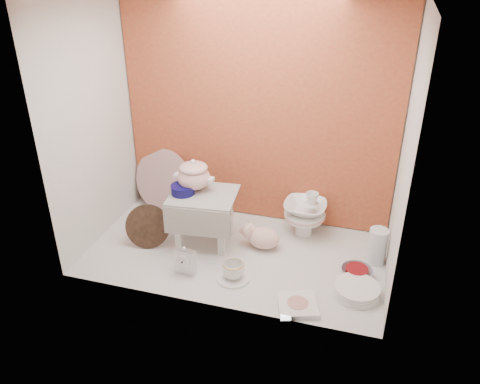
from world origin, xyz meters
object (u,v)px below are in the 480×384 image
(floral_platter, at_px, (163,180))
(mantel_clock, at_px, (185,260))
(crystal_bowl, at_px, (356,273))
(soup_tureen, at_px, (194,174))
(gold_rim_teacup, at_px, (233,270))
(dinner_plate_stack, at_px, (357,290))
(blue_white_vase, at_px, (185,198))
(plush_pig, at_px, (264,238))
(step_stool, at_px, (204,218))
(porcelain_tower, at_px, (305,213))

(floral_platter, xyz_separation_m, mantel_clock, (0.44, -0.70, -0.12))
(floral_platter, xyz_separation_m, crystal_bowl, (1.40, -0.45, -0.19))
(soup_tureen, bearing_deg, floral_platter, 140.32)
(soup_tureen, height_order, crystal_bowl, soup_tureen)
(mantel_clock, relative_size, gold_rim_teacup, 1.44)
(dinner_plate_stack, bearing_deg, blue_white_vase, 155.73)
(blue_white_vase, height_order, plush_pig, blue_white_vase)
(step_stool, height_order, soup_tureen, soup_tureen)
(blue_white_vase, relative_size, dinner_plate_stack, 0.97)
(blue_white_vase, height_order, dinner_plate_stack, blue_white_vase)
(step_stool, bearing_deg, gold_rim_teacup, -53.66)
(soup_tureen, xyz_separation_m, mantel_clock, (0.08, -0.39, -0.36))
(step_stool, height_order, blue_white_vase, step_stool)
(plush_pig, distance_m, dinner_plate_stack, 0.67)
(porcelain_tower, bearing_deg, mantel_clock, -133.39)
(gold_rim_teacup, xyz_separation_m, dinner_plate_stack, (0.69, 0.06, -0.03))
(blue_white_vase, height_order, porcelain_tower, porcelain_tower)
(floral_platter, xyz_separation_m, dinner_plate_stack, (1.42, -0.61, -0.18))
(floral_platter, bearing_deg, porcelain_tower, -4.13)
(dinner_plate_stack, bearing_deg, step_stool, 165.07)
(step_stool, relative_size, dinner_plate_stack, 1.53)
(gold_rim_teacup, bearing_deg, crystal_bowl, 17.71)
(soup_tureen, relative_size, dinner_plate_stack, 0.93)
(mantel_clock, height_order, dinner_plate_stack, mantel_clock)
(crystal_bowl, bearing_deg, step_stool, 173.88)
(step_stool, distance_m, crystal_bowl, 0.98)
(soup_tureen, xyz_separation_m, plush_pig, (0.45, -0.01, -0.37))
(floral_platter, xyz_separation_m, plush_pig, (0.82, -0.31, -0.14))
(crystal_bowl, bearing_deg, soup_tureen, 171.83)
(soup_tureen, xyz_separation_m, floral_platter, (-0.36, 0.30, -0.23))
(step_stool, relative_size, mantel_clock, 2.21)
(plush_pig, distance_m, porcelain_tower, 0.33)
(blue_white_vase, height_order, mantel_clock, blue_white_vase)
(gold_rim_teacup, xyz_separation_m, porcelain_tower, (0.30, 0.59, 0.09))
(blue_white_vase, bearing_deg, soup_tureen, -54.59)
(plush_pig, xyz_separation_m, porcelain_tower, (0.21, 0.24, 0.08))
(gold_rim_teacup, bearing_deg, plush_pig, 75.52)
(plush_pig, bearing_deg, mantel_clock, -109.99)
(blue_white_vase, distance_m, plush_pig, 0.68)
(plush_pig, height_order, porcelain_tower, porcelain_tower)
(mantel_clock, bearing_deg, floral_platter, 127.12)
(step_stool, height_order, porcelain_tower, step_stool)
(step_stool, distance_m, dinner_plate_stack, 1.02)
(soup_tureen, height_order, blue_white_vase, soup_tureen)
(mantel_clock, distance_m, dinner_plate_stack, 0.98)
(crystal_bowl, bearing_deg, floral_platter, 162.17)
(step_stool, distance_m, blue_white_vase, 0.39)
(plush_pig, bearing_deg, blue_white_vase, -177.85)
(mantel_clock, relative_size, porcelain_tower, 0.58)
(step_stool, distance_m, soup_tureen, 0.29)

